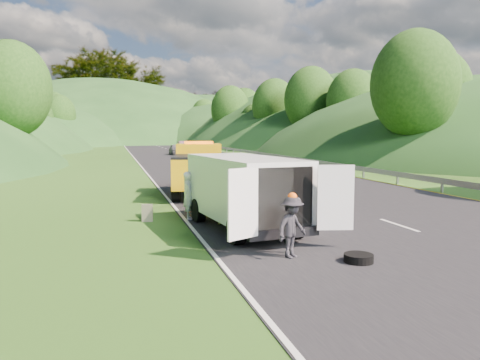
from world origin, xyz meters
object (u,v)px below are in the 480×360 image
object	(u,v)px
white_van	(242,189)
passing_suv	(278,185)
child	(225,225)
worker	(292,258)
suitcase	(147,213)
tow_truck	(199,169)
spare_tire	(358,263)
woman	(189,219)

from	to	relation	value
white_van	passing_suv	size ratio (longest dim) A/B	1.26
child	worker	world-z (taller)	worker
suitcase	tow_truck	bearing A→B (deg)	64.41
worker	suitcase	size ratio (longest dim) A/B	2.56
child	spare_tire	size ratio (longest dim) A/B	1.49
tow_truck	child	bearing A→B (deg)	-82.66
white_van	woman	size ratio (longest dim) A/B	4.04
spare_tire	child	bearing A→B (deg)	111.39
woman	passing_suv	distance (m)	11.68
white_van	tow_truck	bearing A→B (deg)	82.05
child	suitcase	distance (m)	2.90
tow_truck	passing_suv	bearing A→B (deg)	41.32
worker	passing_suv	bearing A→B (deg)	39.94
white_van	spare_tire	bearing A→B (deg)	-76.63
tow_truck	worker	world-z (taller)	tow_truck
tow_truck	passing_suv	xyz separation A→B (m)	(5.36, 3.14, -1.32)
white_van	child	size ratio (longest dim) A/B	6.54
spare_tire	white_van	bearing A→B (deg)	110.60
white_van	child	distance (m)	1.61
tow_truck	suitcase	world-z (taller)	tow_truck
white_van	passing_suv	xyz separation A→B (m)	(5.47, 11.60, -1.35)
tow_truck	spare_tire	xyz separation A→B (m)	(1.60, -13.01, -1.32)
worker	suitcase	bearing A→B (deg)	87.05
tow_truck	child	distance (m)	7.80
suitcase	worker	bearing A→B (deg)	-61.59
passing_suv	white_van	bearing A→B (deg)	-111.65
worker	passing_suv	size ratio (longest dim) A/B	0.28
passing_suv	spare_tire	bearing A→B (deg)	-99.52
tow_truck	suitcase	size ratio (longest dim) A/B	10.68
white_van	woman	distance (m)	2.91
tow_truck	worker	bearing A→B (deg)	-78.19
worker	spare_tire	size ratio (longest dim) A/B	2.18
tow_truck	white_van	size ratio (longest dim) A/B	0.94
woman	passing_suv	bearing A→B (deg)	-28.57
spare_tire	tow_truck	bearing A→B (deg)	97.02
woman	passing_suv	size ratio (longest dim) A/B	0.31
passing_suv	woman	bearing A→B (deg)	-122.44
suitcase	passing_suv	world-z (taller)	passing_suv
white_van	suitcase	bearing A→B (deg)	135.89
tow_truck	worker	size ratio (longest dim) A/B	4.18
suitcase	spare_tire	world-z (taller)	suitcase
child	passing_suv	size ratio (longest dim) A/B	0.19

